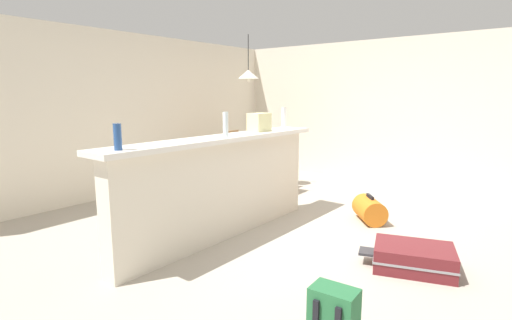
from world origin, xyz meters
name	(u,v)px	position (x,y,z in m)	size (l,w,h in m)	color
ground_plane	(296,230)	(0.00, 0.00, -0.03)	(13.00, 13.00, 0.05)	#ADA393
wall_back	(136,114)	(0.00, 3.05, 1.25)	(6.60, 0.10, 2.50)	silver
wall_right	(375,112)	(3.05, 0.30, 1.25)	(0.10, 6.00, 2.50)	silver
partition_half_wall	(222,190)	(-0.73, 0.49, 0.54)	(2.80, 0.20, 1.07)	silver
bar_countertop	(221,139)	(-0.73, 0.49, 1.10)	(2.96, 0.40, 0.05)	white
bottle_blue	(118,137)	(-2.00, 0.44, 1.23)	(0.06, 0.06, 0.22)	#284C89
bottle_clear	(226,124)	(-0.75, 0.41, 1.25)	(0.06, 0.06, 0.26)	silver
bottle_white	(284,118)	(0.53, 0.55, 1.26)	(0.06, 0.06, 0.28)	silver
grocery_bag	(259,122)	(-0.04, 0.51, 1.23)	(0.26, 0.18, 0.22)	beige
dining_table	(248,149)	(1.28, 1.78, 0.65)	(1.10, 0.80, 0.74)	brown
dining_chair_near_partition	(275,161)	(1.26, 1.21, 0.52)	(0.42, 0.42, 0.93)	#9E754C
dining_chair_far_side	(227,154)	(1.33, 2.32, 0.52)	(0.42, 0.42, 0.93)	#9E754C
pendant_lamp	(248,74)	(1.20, 1.70, 1.88)	(0.34, 0.34, 0.74)	black
suitcase_flat_maroon	(413,258)	(-0.26, -1.42, 0.11)	(0.69, 0.89, 0.22)	maroon
duffel_bag_orange	(369,210)	(0.78, -0.58, 0.15)	(0.56, 0.54, 0.34)	orange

